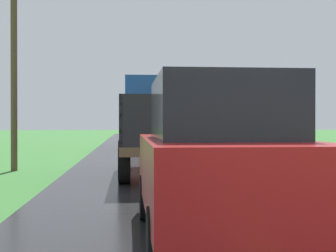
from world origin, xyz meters
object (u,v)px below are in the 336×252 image
at_px(banana_truck_near, 163,123).
at_px(utility_pole_roadside, 14,64).
at_px(following_car, 216,157).
at_px(banana_truck_far, 145,123).

xyz_separation_m(banana_truck_near, utility_pole_roadside, (-4.51, 1.50, 1.83)).
relative_size(utility_pole_roadside, following_car, 1.48).
bearing_deg(banana_truck_near, following_car, -89.60).
xyz_separation_m(utility_pole_roadside, following_car, (4.56, -9.27, -2.23)).
bearing_deg(banana_truck_far, following_car, -89.81).
relative_size(banana_truck_near, utility_pole_roadside, 0.96).
distance_m(banana_truck_far, utility_pole_roadside, 12.54).
xyz_separation_m(banana_truck_near, following_car, (0.05, -7.77, -0.40)).
height_order(banana_truck_far, following_car, banana_truck_far).
bearing_deg(utility_pole_roadside, banana_truck_near, -18.38).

